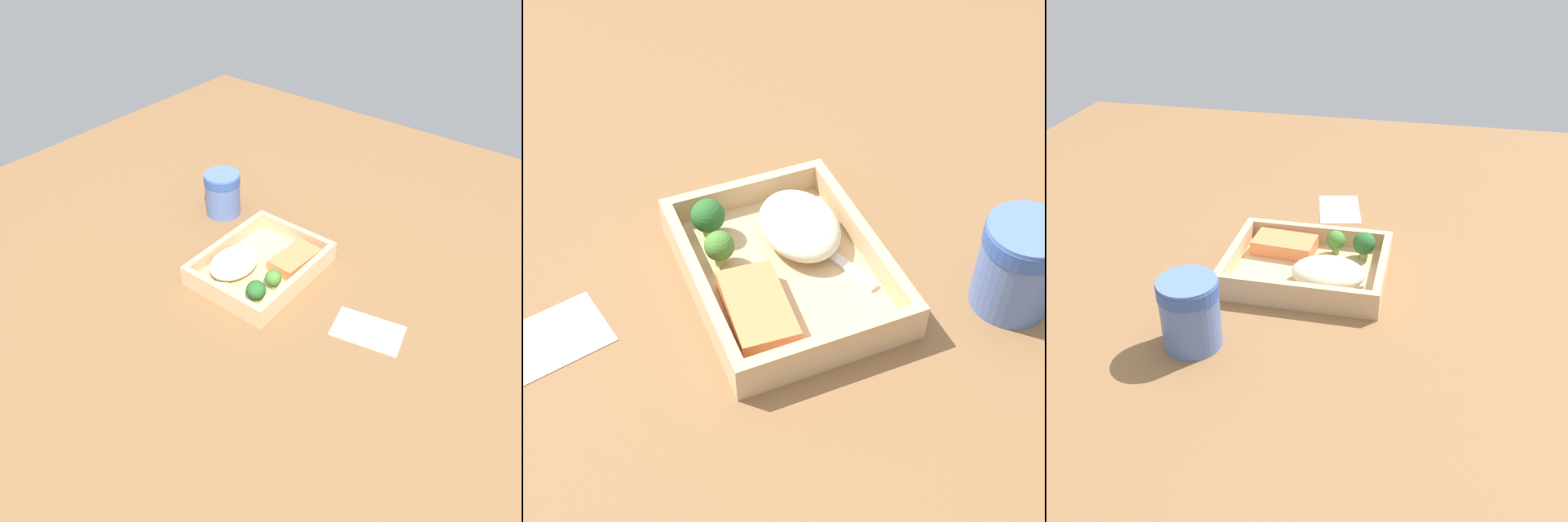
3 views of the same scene
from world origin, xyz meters
TOP-DOWN VIEW (x-y plane):
  - ground_plane at (0.00, 0.00)cm, footprint 160.00×160.00cm
  - takeout_tray at (0.00, 0.00)cm, footprint 24.66×19.18cm
  - tray_rim at (0.00, 0.00)cm, footprint 24.66×19.18cm
  - salmon_fillet at (-4.80, 4.74)cm, footprint 10.43×6.43cm
  - mashed_potatoes at (3.95, -3.41)cm, footprint 11.12×8.22cm
  - broccoli_floret_1 at (8.18, 5.35)cm, footprint 3.66×3.66cm
  - broccoli_floret_2 at (3.53, 5.67)cm, footprint 3.14×3.14cm
  - fork at (2.66, -4.61)cm, footprint 15.51×6.58cm
  - paper_cup at (-11.33, -19.77)cm, footprint 8.04×8.04cm
  - receipt_slip at (1.05, 24.45)cm, footprint 9.90×13.22cm

SIDE VIEW (x-z plane):
  - ground_plane at x=0.00cm, z-range -2.00..0.00cm
  - receipt_slip at x=1.05cm, z-range 0.00..0.24cm
  - takeout_tray at x=0.00cm, z-range 0.00..1.20cm
  - fork at x=2.66cm, z-range 1.20..1.64cm
  - salmon_fillet at x=-4.80cm, z-range 1.20..3.57cm
  - tray_rim at x=0.00cm, z-range 1.20..4.23cm
  - mashed_potatoes at x=3.95cm, z-range 1.20..5.06cm
  - broccoli_floret_2 at x=3.53cm, z-range 1.57..5.72cm
  - broccoli_floret_1 at x=8.18cm, z-range 1.53..6.09cm
  - paper_cup at x=-11.33cm, z-range 0.59..10.59cm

